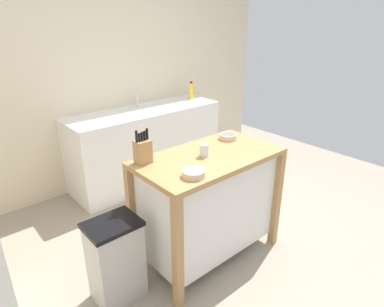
# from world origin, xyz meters

# --- Properties ---
(ground_plane) EXTENTS (5.83, 5.83, 0.00)m
(ground_plane) POSITION_xyz_m (0.00, 0.00, 0.00)
(ground_plane) COLOR gray
(ground_plane) RESTS_ON ground
(wall_back) EXTENTS (4.83, 0.10, 2.60)m
(wall_back) POSITION_xyz_m (0.00, 2.03, 1.30)
(wall_back) COLOR beige
(wall_back) RESTS_ON ground
(kitchen_island) EXTENTS (1.15, 0.63, 0.92)m
(kitchen_island) POSITION_xyz_m (-0.10, 0.16, 0.51)
(kitchen_island) COLOR #AD7F4C
(kitchen_island) RESTS_ON ground
(knife_block) EXTENTS (0.11, 0.09, 0.25)m
(knife_block) POSITION_xyz_m (-0.56, 0.37, 1.01)
(knife_block) COLOR #AD7F4C
(knife_block) RESTS_ON kitchen_island
(bowl_stoneware_deep) EXTENTS (0.15, 0.15, 0.04)m
(bowl_stoneware_deep) POSITION_xyz_m (0.27, 0.31, 0.94)
(bowl_stoneware_deep) COLOR beige
(bowl_stoneware_deep) RESTS_ON kitchen_island
(bowl_ceramic_wide) EXTENTS (0.16, 0.16, 0.05)m
(bowl_ceramic_wide) POSITION_xyz_m (-0.43, -0.03, 0.95)
(bowl_ceramic_wide) COLOR beige
(bowl_ceramic_wide) RESTS_ON kitchen_island
(drinking_cup) EXTENTS (0.07, 0.07, 0.10)m
(drinking_cup) POSITION_xyz_m (-0.15, 0.17, 0.97)
(drinking_cup) COLOR silver
(drinking_cup) RESTS_ON kitchen_island
(trash_bin) EXTENTS (0.36, 0.28, 0.63)m
(trash_bin) POSITION_xyz_m (-0.92, 0.24, 0.32)
(trash_bin) COLOR #B7B2A8
(trash_bin) RESTS_ON ground
(sink_counter) EXTENTS (1.85, 0.60, 0.90)m
(sink_counter) POSITION_xyz_m (0.31, 1.68, 0.45)
(sink_counter) COLOR white
(sink_counter) RESTS_ON ground
(sink_faucet) EXTENTS (0.02, 0.02, 0.22)m
(sink_faucet) POSITION_xyz_m (0.31, 1.82, 1.01)
(sink_faucet) COLOR #B7BCC1
(sink_faucet) RESTS_ON sink_counter
(bottle_spray_cleaner) EXTENTS (0.05, 0.05, 0.23)m
(bottle_spray_cleaner) POSITION_xyz_m (1.07, 1.72, 1.00)
(bottle_spray_cleaner) COLOR yellow
(bottle_spray_cleaner) RESTS_ON sink_counter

